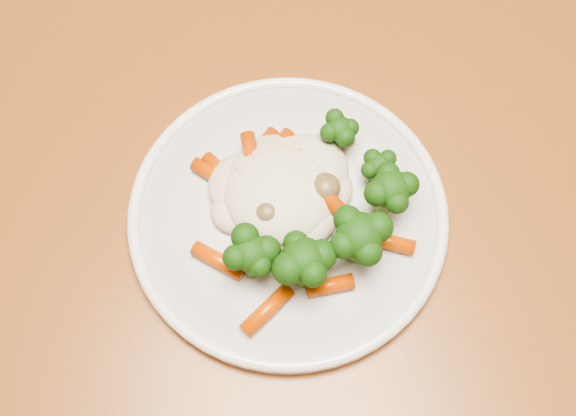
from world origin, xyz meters
The scene contains 3 objects.
dining_table centered at (0.08, 0.27, 0.65)m, with size 1.34×1.04×0.75m.
plate centered at (0.12, 0.31, 0.76)m, with size 0.25×0.25×0.01m, color silver.
meal centered at (0.13, 0.30, 0.78)m, with size 0.18×0.15×0.05m.
Camera 1 is at (0.03, 0.10, 1.27)m, focal length 45.00 mm.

